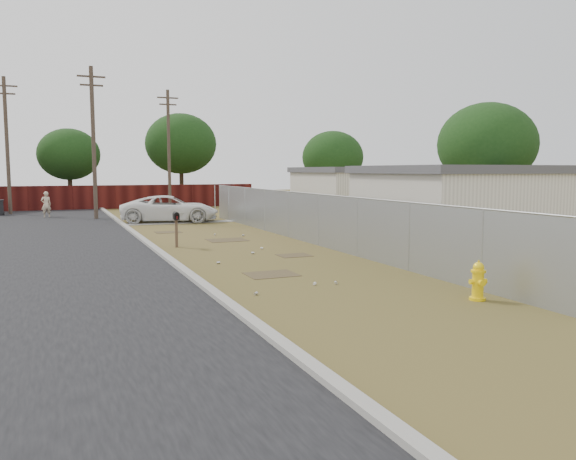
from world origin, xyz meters
name	(u,v)px	position (x,y,z in m)	size (l,w,h in m)	color
ground	(243,250)	(0.00, 0.00, 0.00)	(120.00, 120.00, 0.00)	brown
street	(45,235)	(-6.76, 8.05, 0.02)	(15.10, 60.00, 0.12)	black
chainlink_fence	(308,223)	(3.12, 1.03, 0.80)	(0.10, 27.06, 2.02)	#93969B
privacy_fence	(58,198)	(-6.00, 25.00, 0.90)	(30.00, 0.12, 1.80)	#47120F
utility_poles	(94,144)	(-3.67, 20.67, 4.69)	(12.60, 8.24, 9.00)	#47382F
houses	(413,199)	(9.70, 3.13, 1.56)	(9.30, 17.24, 3.10)	silver
horizon_trees	(154,147)	(0.84, 23.56, 4.63)	(33.32, 31.94, 7.78)	#352818
fire_hydrant	(478,282)	(2.37, -9.72, 0.42)	(0.43, 0.44, 0.91)	yellow
mailbox	(176,219)	(-2.10, 1.64, 1.07)	(0.25, 0.59, 1.36)	brown
pickup_truck	(170,209)	(-0.28, 12.30, 0.75)	(2.50, 5.42, 1.51)	white
pedestrian	(46,205)	(-6.77, 18.29, 0.81)	(0.59, 0.39, 1.62)	#CAB494
scattered_litter	(256,257)	(-0.18, -1.98, 0.04)	(3.57, 12.32, 0.07)	silver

